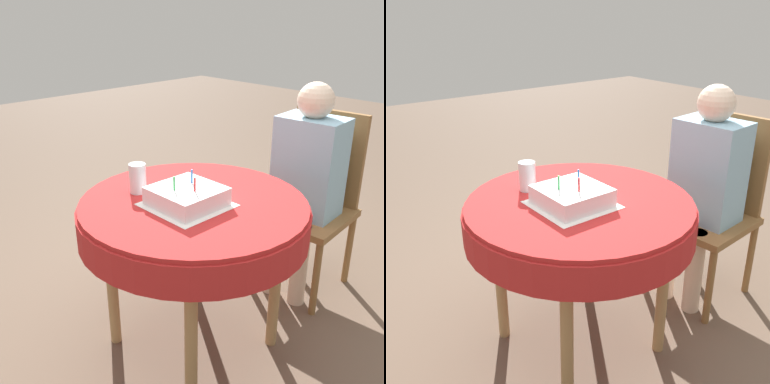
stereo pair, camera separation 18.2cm
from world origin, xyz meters
The scene contains 7 objects.
ground_plane centered at (0.00, 0.00, 0.00)m, with size 12.00×12.00×0.00m, color brown.
dining_table centered at (0.00, 0.00, 0.64)m, with size 0.96×0.96×0.73m.
chair centered at (0.05, 0.85, 0.51)m, with size 0.49×0.49×0.97m.
person centered at (0.06, 0.75, 0.68)m, with size 0.34×0.34×1.14m.
napkin centered at (0.02, -0.05, 0.74)m, with size 0.30×0.30×0.00m.
birthday_cake centered at (0.02, -0.05, 0.77)m, with size 0.25×0.25×0.13m.
drinking_glass centered at (-0.23, -0.11, 0.80)m, with size 0.07×0.07×0.13m.
Camera 2 is at (1.34, -1.03, 1.49)m, focal length 42.00 mm.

